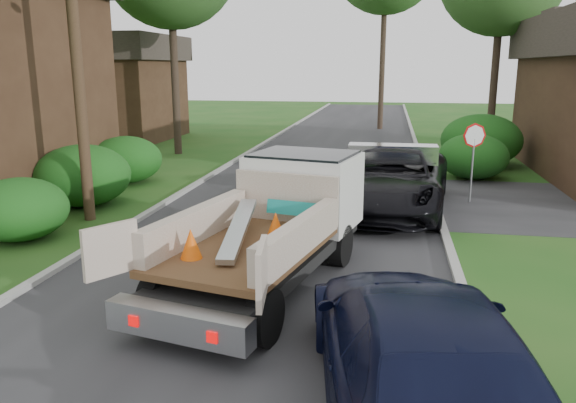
{
  "coord_description": "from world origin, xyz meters",
  "views": [
    {
      "loc": [
        2.6,
        -8.89,
        4.15
      ],
      "look_at": [
        0.44,
        3.17,
        1.2
      ],
      "focal_mm": 35.0,
      "sensor_mm": 36.0,
      "label": 1
    }
  ],
  "objects_px": {
    "utility_pole": "(74,26)",
    "flatbed_truck": "(283,213)",
    "navy_suv": "(419,353)",
    "black_pickup": "(392,179)",
    "stop_sign": "(474,146)",
    "house_left_far": "(109,86)"
  },
  "relations": [
    {
      "from": "stop_sign",
      "to": "utility_pole",
      "type": "distance_m",
      "value": 11.91
    },
    {
      "from": "house_left_far",
      "to": "navy_suv",
      "type": "distance_m",
      "value": 29.81
    },
    {
      "from": "stop_sign",
      "to": "navy_suv",
      "type": "relative_size",
      "value": 0.42
    },
    {
      "from": "utility_pole",
      "to": "black_pickup",
      "type": "relative_size",
      "value": 1.5
    },
    {
      "from": "flatbed_truck",
      "to": "utility_pole",
      "type": "bearing_deg",
      "value": 165.45
    },
    {
      "from": "flatbed_truck",
      "to": "house_left_far",
      "type": "bearing_deg",
      "value": 137.47
    },
    {
      "from": "flatbed_truck",
      "to": "black_pickup",
      "type": "relative_size",
      "value": 0.99
    },
    {
      "from": "stop_sign",
      "to": "flatbed_truck",
      "type": "distance_m",
      "value": 8.5
    },
    {
      "from": "flatbed_truck",
      "to": "navy_suv",
      "type": "xyz_separation_m",
      "value": [
        2.49,
        -4.58,
        -0.42
      ]
    },
    {
      "from": "flatbed_truck",
      "to": "stop_sign",
      "type": "bearing_deg",
      "value": 69.41
    },
    {
      "from": "black_pickup",
      "to": "navy_suv",
      "type": "height_order",
      "value": "black_pickup"
    },
    {
      "from": "house_left_far",
      "to": "black_pickup",
      "type": "height_order",
      "value": "house_left_far"
    },
    {
      "from": "stop_sign",
      "to": "utility_pole",
      "type": "height_order",
      "value": "utility_pole"
    },
    {
      "from": "stop_sign",
      "to": "black_pickup",
      "type": "height_order",
      "value": "stop_sign"
    },
    {
      "from": "house_left_far",
      "to": "black_pickup",
      "type": "distance_m",
      "value": 21.82
    },
    {
      "from": "stop_sign",
      "to": "house_left_far",
      "type": "xyz_separation_m",
      "value": [
        -18.7,
        13.0,
        1.27
      ]
    },
    {
      "from": "stop_sign",
      "to": "navy_suv",
      "type": "bearing_deg",
      "value": -100.34
    },
    {
      "from": "flatbed_truck",
      "to": "navy_suv",
      "type": "height_order",
      "value": "flatbed_truck"
    },
    {
      "from": "utility_pole",
      "to": "black_pickup",
      "type": "bearing_deg",
      "value": 17.63
    },
    {
      "from": "house_left_far",
      "to": "navy_suv",
      "type": "relative_size",
      "value": 1.29
    },
    {
      "from": "utility_pole",
      "to": "flatbed_truck",
      "type": "bearing_deg",
      "value": -27.03
    },
    {
      "from": "stop_sign",
      "to": "house_left_far",
      "type": "bearing_deg",
      "value": 145.19
    }
  ]
}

